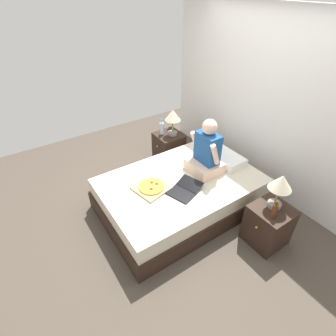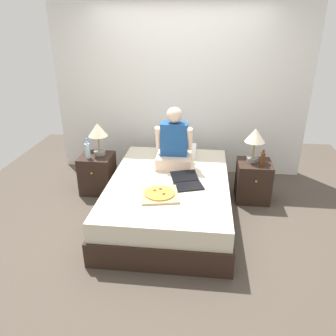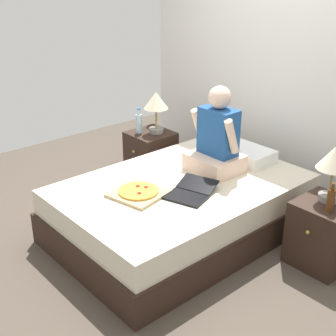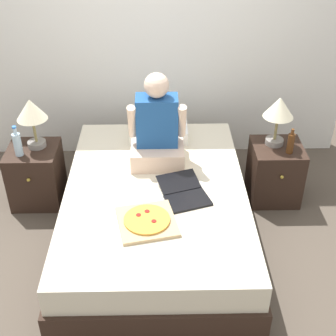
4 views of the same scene
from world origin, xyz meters
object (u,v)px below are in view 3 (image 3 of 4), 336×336
at_px(bed, 181,208).
at_px(water_bottle, 139,123).
at_px(pizza_box, 138,193).
at_px(laptop, 190,193).
at_px(person_seated, 217,141).
at_px(nightstand_right, 323,234).
at_px(lamp_on_left_nightstand, 156,103).
at_px(lamp_on_right_nightstand, 334,162).
at_px(nightstand_left, 151,155).
at_px(beer_bottle, 331,200).

bearing_deg(bed, water_bottle, 159.09).
bearing_deg(pizza_box, laptop, 47.54).
xyz_separation_m(water_bottle, person_seated, (1.18, -0.04, 0.14)).
distance_m(nightstand_right, person_seated, 1.19).
bearing_deg(bed, pizza_box, -97.97).
height_order(laptop, pizza_box, laptop).
height_order(bed, nightstand_right, nightstand_right).
height_order(water_bottle, laptop, water_bottle).
distance_m(water_bottle, person_seated, 1.19).
distance_m(lamp_on_left_nightstand, nightstand_right, 2.20).
bearing_deg(water_bottle, bed, -20.91).
bearing_deg(bed, lamp_on_left_nightstand, 150.72).
height_order(bed, lamp_on_right_nightstand, lamp_on_right_nightstand).
bearing_deg(pizza_box, lamp_on_right_nightstand, 42.25).
distance_m(bed, nightstand_right, 1.21).
relative_size(lamp_on_right_nightstand, person_seated, 0.58).
height_order(lamp_on_left_nightstand, nightstand_right, lamp_on_left_nightstand).
bearing_deg(lamp_on_right_nightstand, lamp_on_left_nightstand, 180.00).
distance_m(nightstand_left, pizza_box, 1.42).
bearing_deg(laptop, beer_bottle, 30.64).
xyz_separation_m(laptop, pizza_box, (-0.28, -0.31, -0.00)).
relative_size(water_bottle, nightstand_right, 0.51).
bearing_deg(lamp_on_left_nightstand, person_seated, -9.67).
bearing_deg(water_bottle, person_seated, -1.96).
distance_m(bed, pizza_box, 0.51).
height_order(water_bottle, person_seated, person_seated).
relative_size(bed, lamp_on_right_nightstand, 4.80).
distance_m(water_bottle, beer_bottle, 2.31).
distance_m(bed, beer_bottle, 1.29).
height_order(bed, pizza_box, pizza_box).
height_order(bed, water_bottle, water_bottle).
relative_size(person_seated, pizza_box, 1.64).
bearing_deg(bed, nightstand_right, 26.27).
height_order(lamp_on_right_nightstand, laptop, lamp_on_right_nightstand).
bearing_deg(nightstand_right, lamp_on_left_nightstand, 178.65).
height_order(lamp_on_right_nightstand, pizza_box, lamp_on_right_nightstand).
xyz_separation_m(bed, laptop, (0.22, -0.12, 0.27)).
height_order(nightstand_left, laptop, laptop).
relative_size(bed, beer_bottle, 9.39).
relative_size(nightstand_left, person_seated, 0.69).
xyz_separation_m(lamp_on_left_nightstand, water_bottle, (-0.12, -0.14, -0.22)).
height_order(water_bottle, beer_bottle, water_bottle).
distance_m(lamp_on_right_nightstand, person_seated, 1.05).
height_order(nightstand_left, nightstand_right, same).
bearing_deg(lamp_on_left_nightstand, nightstand_left, -128.63).
bearing_deg(pizza_box, beer_bottle, 35.35).
xyz_separation_m(bed, water_bottle, (-1.16, 0.44, 0.40)).
bearing_deg(nightstand_left, bed, -26.27).
distance_m(bed, nightstand_left, 1.21).
bearing_deg(lamp_on_right_nightstand, nightstand_left, -178.65).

